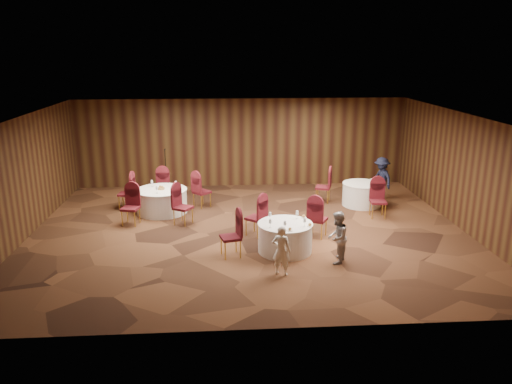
{
  "coord_description": "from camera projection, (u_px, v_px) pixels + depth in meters",
  "views": [
    {
      "loc": [
        -0.71,
        -13.0,
        4.91
      ],
      "look_at": [
        0.2,
        0.2,
        1.1
      ],
      "focal_mm": 35.0,
      "sensor_mm": 36.0,
      "label": 1
    }
  ],
  "objects": [
    {
      "name": "tabletop_left",
      "position": [
        161.0,
        187.0,
        15.33
      ],
      "size": [
        0.84,
        0.81,
        0.22
      ],
      "color": "silver",
      "rests_on": "table_left"
    },
    {
      "name": "chairs_right",
      "position": [
        349.0,
        194.0,
        15.73
      ],
      "size": [
        1.95,
        2.3,
        1.0
      ],
      "color": "#430D10",
      "rests_on": "ground"
    },
    {
      "name": "table_main",
      "position": [
        285.0,
        237.0,
        12.46
      ],
      "size": [
        1.37,
        1.37,
        0.74
      ],
      "color": "silver",
      "rests_on": "ground"
    },
    {
      "name": "tabletop_main",
      "position": [
        292.0,
        221.0,
        12.25
      ],
      "size": [
        1.09,
        1.06,
        0.22
      ],
      "color": "silver",
      "rests_on": "table_main"
    },
    {
      "name": "woman_b",
      "position": [
        337.0,
        237.0,
        11.74
      ],
      "size": [
        0.7,
        0.76,
        1.26
      ],
      "primitive_type": "imported",
      "rotation": [
        0.0,
        0.0,
        4.25
      ],
      "color": "#A4A4A8",
      "rests_on": "ground"
    },
    {
      "name": "room_shell",
      "position": [
        249.0,
        163.0,
        13.32
      ],
      "size": [
        12.0,
        12.0,
        12.0
      ],
      "color": "silver",
      "rests_on": "ground"
    },
    {
      "name": "ground",
      "position": [
        249.0,
        232.0,
        13.86
      ],
      "size": [
        12.0,
        12.0,
        0.0
      ],
      "primitive_type": "plane",
      "color": "black",
      "rests_on": "ground"
    },
    {
      "name": "mic_stand",
      "position": [
        166.0,
        181.0,
        17.39
      ],
      "size": [
        0.24,
        0.24,
        1.61
      ],
      "color": "black",
      "rests_on": "ground"
    },
    {
      "name": "woman_a",
      "position": [
        281.0,
        251.0,
        11.1
      ],
      "size": [
        0.5,
        0.42,
        1.16
      ],
      "primitive_type": "imported",
      "rotation": [
        0.0,
        0.0,
        2.76
      ],
      "color": "white",
      "rests_on": "ground"
    },
    {
      "name": "chairs_main",
      "position": [
        269.0,
        224.0,
        13.02
      ],
      "size": [
        3.03,
        2.08,
        1.0
      ],
      "color": "#430D10",
      "rests_on": "ground"
    },
    {
      "name": "table_left",
      "position": [
        162.0,
        201.0,
        15.45
      ],
      "size": [
        1.58,
        1.58,
        0.74
      ],
      "color": "silver",
      "rests_on": "ground"
    },
    {
      "name": "man_c",
      "position": [
        381.0,
        178.0,
        16.76
      ],
      "size": [
        0.83,
        1.05,
        1.43
      ],
      "primitive_type": "imported",
      "rotation": [
        0.0,
        0.0,
        5.08
      ],
      "color": "black",
      "rests_on": "ground"
    },
    {
      "name": "table_right",
      "position": [
        362.0,
        194.0,
        16.15
      ],
      "size": [
        1.26,
        1.26,
        0.74
      ],
      "color": "silver",
      "rests_on": "ground"
    },
    {
      "name": "chairs_left",
      "position": [
        162.0,
        197.0,
        15.43
      ],
      "size": [
        3.04,
        3.12,
        1.0
      ],
      "color": "#430D10",
      "rests_on": "ground"
    },
    {
      "name": "tabletop_right",
      "position": [
        372.0,
        180.0,
        15.78
      ],
      "size": [
        0.08,
        0.08,
        0.22
      ],
      "color": "silver",
      "rests_on": "table_right"
    }
  ]
}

